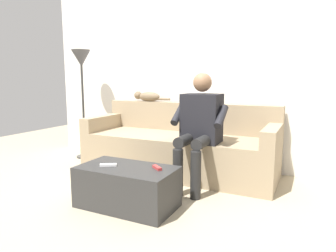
{
  "coord_description": "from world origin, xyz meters",
  "views": [
    {
      "loc": [
        -1.41,
        3.1,
        1.1
      ],
      "look_at": [
        0.0,
        0.19,
        0.6
      ],
      "focal_mm": 32.1,
      "sensor_mm": 36.0,
      "label": 1
    }
  ],
  "objects_px": {
    "couch": "(179,149)",
    "person_solo_seated": "(199,123)",
    "cat_on_backrest": "(147,96)",
    "floor_lamp": "(82,69)",
    "coffee_table": "(127,187)",
    "remote_red": "(157,168)",
    "remote_white": "(108,165)"
  },
  "relations": [
    {
      "from": "couch",
      "to": "coffee_table",
      "type": "bearing_deg",
      "value": 90.0
    },
    {
      "from": "remote_white",
      "to": "coffee_table",
      "type": "bearing_deg",
      "value": -15.2
    },
    {
      "from": "couch",
      "to": "floor_lamp",
      "type": "height_order",
      "value": "floor_lamp"
    },
    {
      "from": "couch",
      "to": "person_solo_seated",
      "type": "height_order",
      "value": "person_solo_seated"
    },
    {
      "from": "couch",
      "to": "remote_white",
      "type": "bearing_deg",
      "value": 82.15
    },
    {
      "from": "couch",
      "to": "cat_on_backrest",
      "type": "relative_size",
      "value": 4.26
    },
    {
      "from": "couch",
      "to": "person_solo_seated",
      "type": "xyz_separation_m",
      "value": [
        -0.38,
        0.36,
        0.38
      ]
    },
    {
      "from": "coffee_table",
      "to": "person_solo_seated",
      "type": "height_order",
      "value": "person_solo_seated"
    },
    {
      "from": "person_solo_seated",
      "to": "remote_white",
      "type": "bearing_deg",
      "value": 55.7
    },
    {
      "from": "couch",
      "to": "cat_on_backrest",
      "type": "distance_m",
      "value": 0.89
    },
    {
      "from": "person_solo_seated",
      "to": "remote_white",
      "type": "relative_size",
      "value": 8.17
    },
    {
      "from": "couch",
      "to": "person_solo_seated",
      "type": "relative_size",
      "value": 1.94
    },
    {
      "from": "couch",
      "to": "remote_white",
      "type": "height_order",
      "value": "couch"
    },
    {
      "from": "coffee_table",
      "to": "cat_on_backrest",
      "type": "height_order",
      "value": "cat_on_backrest"
    },
    {
      "from": "couch",
      "to": "remote_red",
      "type": "bearing_deg",
      "value": 103.98
    },
    {
      "from": "person_solo_seated",
      "to": "remote_red",
      "type": "bearing_deg",
      "value": 79.77
    },
    {
      "from": "couch",
      "to": "floor_lamp",
      "type": "distance_m",
      "value": 1.77
    },
    {
      "from": "floor_lamp",
      "to": "cat_on_backrest",
      "type": "bearing_deg",
      "value": -164.48
    },
    {
      "from": "coffee_table",
      "to": "cat_on_backrest",
      "type": "xyz_separation_m",
      "value": [
        0.6,
        -1.41,
        0.7
      ]
    },
    {
      "from": "couch",
      "to": "coffee_table",
      "type": "distance_m",
      "value": 1.12
    },
    {
      "from": "remote_red",
      "to": "floor_lamp",
      "type": "relative_size",
      "value": 0.08
    },
    {
      "from": "remote_white",
      "to": "person_solo_seated",
      "type": "bearing_deg",
      "value": 24.03
    },
    {
      "from": "couch",
      "to": "cat_on_backrest",
      "type": "height_order",
      "value": "cat_on_backrest"
    },
    {
      "from": "coffee_table",
      "to": "cat_on_backrest",
      "type": "bearing_deg",
      "value": -67.07
    },
    {
      "from": "cat_on_backrest",
      "to": "remote_white",
      "type": "xyz_separation_m",
      "value": [
        -0.44,
        1.46,
        -0.51
      ]
    },
    {
      "from": "couch",
      "to": "floor_lamp",
      "type": "relative_size",
      "value": 1.51
    },
    {
      "from": "remote_red",
      "to": "floor_lamp",
      "type": "bearing_deg",
      "value": -174.53
    },
    {
      "from": "person_solo_seated",
      "to": "cat_on_backrest",
      "type": "distance_m",
      "value": 1.2
    },
    {
      "from": "cat_on_backrest",
      "to": "coffee_table",
      "type": "bearing_deg",
      "value": 112.93
    },
    {
      "from": "coffee_table",
      "to": "floor_lamp",
      "type": "bearing_deg",
      "value": -37.94
    },
    {
      "from": "cat_on_backrest",
      "to": "couch",
      "type": "bearing_deg",
      "value": 153.57
    },
    {
      "from": "coffee_table",
      "to": "person_solo_seated",
      "type": "xyz_separation_m",
      "value": [
        -0.38,
        -0.75,
        0.49
      ]
    }
  ]
}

